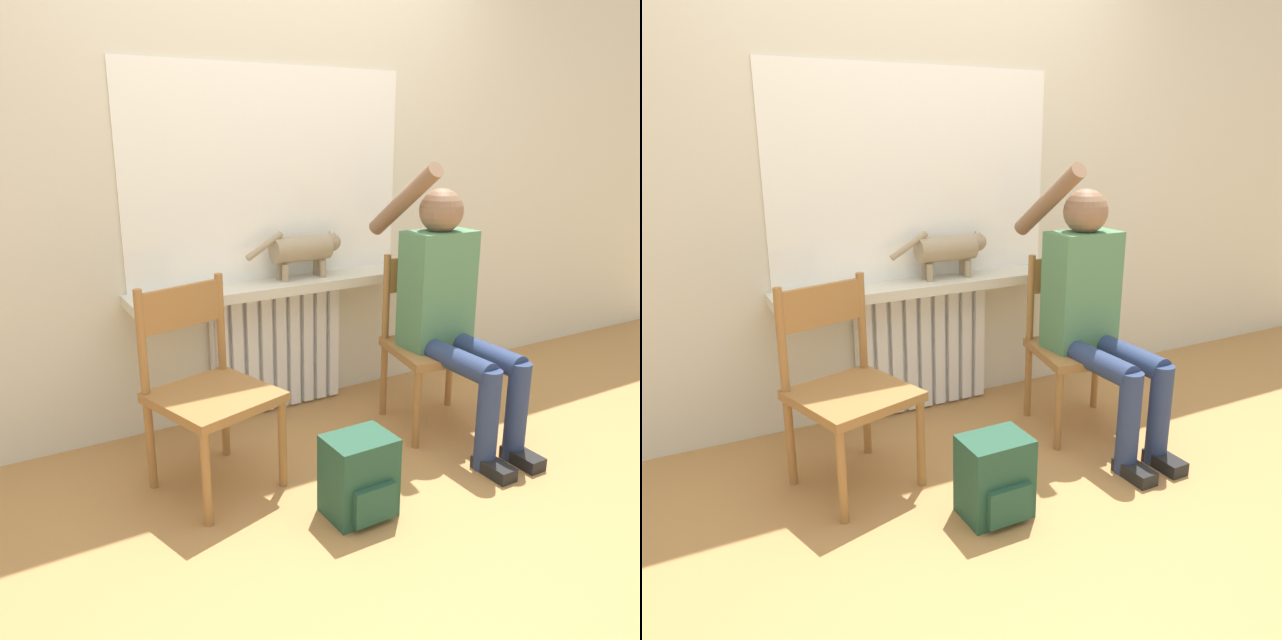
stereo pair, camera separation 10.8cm
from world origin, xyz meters
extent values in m
plane|color=#B27F47|center=(0.00, 0.00, 0.00)|extent=(12.00, 12.00, 0.00)
cube|color=beige|center=(0.00, 1.23, 1.35)|extent=(7.00, 0.06, 2.70)
cube|color=white|center=(0.00, 1.16, 0.34)|extent=(0.74, 0.05, 0.68)
cube|color=white|center=(-0.33, 1.12, 0.34)|extent=(0.06, 0.03, 0.65)
cube|color=white|center=(-0.25, 1.12, 0.34)|extent=(0.06, 0.03, 0.65)
cube|color=white|center=(-0.16, 1.12, 0.34)|extent=(0.06, 0.03, 0.65)
cube|color=white|center=(-0.08, 1.12, 0.34)|extent=(0.06, 0.03, 0.65)
cube|color=white|center=(0.00, 1.12, 0.34)|extent=(0.06, 0.03, 0.65)
cube|color=white|center=(0.08, 1.12, 0.34)|extent=(0.06, 0.03, 0.65)
cube|color=white|center=(0.16, 1.12, 0.34)|extent=(0.06, 0.03, 0.65)
cube|color=white|center=(0.25, 1.12, 0.34)|extent=(0.06, 0.03, 0.65)
cube|color=white|center=(0.33, 1.12, 0.34)|extent=(0.06, 0.03, 0.65)
cube|color=beige|center=(0.00, 1.08, 0.70)|extent=(1.58, 0.25, 0.05)
cube|color=white|center=(0.00, 1.20, 1.25)|extent=(1.52, 0.01, 1.05)
cube|color=#9E6B38|center=(-0.59, 0.55, 0.41)|extent=(0.55, 0.55, 0.04)
cylinder|color=#9E6B38|center=(-0.72, 0.31, 0.20)|extent=(0.04, 0.04, 0.39)
cylinder|color=#9E6B38|center=(-0.35, 0.41, 0.20)|extent=(0.04, 0.04, 0.39)
cylinder|color=#9E6B38|center=(-0.83, 0.68, 0.20)|extent=(0.04, 0.04, 0.39)
cylinder|color=#9E6B38|center=(-0.46, 0.79, 0.20)|extent=(0.04, 0.04, 0.39)
cylinder|color=#9E6B38|center=(-0.83, 0.68, 0.65)|extent=(0.04, 0.04, 0.44)
cylinder|color=#9E6B38|center=(-0.46, 0.79, 0.65)|extent=(0.04, 0.04, 0.44)
cube|color=#9E6B38|center=(-0.64, 0.74, 0.76)|extent=(0.39, 0.13, 0.18)
cube|color=#9E6B38|center=(0.59, 0.55, 0.41)|extent=(0.53, 0.53, 0.04)
cylinder|color=#9E6B38|center=(0.36, 0.40, 0.20)|extent=(0.04, 0.04, 0.39)
cylinder|color=#9E6B38|center=(0.74, 0.32, 0.20)|extent=(0.04, 0.04, 0.39)
cylinder|color=#9E6B38|center=(0.44, 0.78, 0.20)|extent=(0.04, 0.04, 0.39)
cylinder|color=#9E6B38|center=(0.82, 0.70, 0.20)|extent=(0.04, 0.04, 0.39)
cylinder|color=#9E6B38|center=(0.44, 0.78, 0.65)|extent=(0.04, 0.04, 0.44)
cylinder|color=#9E6B38|center=(0.82, 0.70, 0.65)|extent=(0.04, 0.04, 0.44)
cube|color=#9E6B38|center=(0.63, 0.74, 0.76)|extent=(0.39, 0.11, 0.18)
cylinder|color=navy|center=(0.50, 0.33, 0.45)|extent=(0.11, 0.48, 0.11)
cylinder|color=navy|center=(0.68, 0.33, 0.45)|extent=(0.11, 0.48, 0.11)
cylinder|color=navy|center=(0.50, 0.09, 0.24)|extent=(0.10, 0.10, 0.47)
cylinder|color=navy|center=(0.68, 0.09, 0.24)|extent=(0.10, 0.10, 0.47)
cube|color=black|center=(0.50, 0.03, 0.03)|extent=(0.09, 0.20, 0.06)
cube|color=black|center=(0.68, 0.03, 0.03)|extent=(0.09, 0.20, 0.06)
cube|color=#4C7F56|center=(0.59, 0.57, 0.72)|extent=(0.34, 0.20, 0.57)
sphere|color=#846047|center=(0.59, 0.57, 1.10)|extent=(0.21, 0.21, 0.21)
cylinder|color=#846047|center=(0.47, 0.71, 1.14)|extent=(0.08, 0.50, 0.38)
cylinder|color=#4C7F56|center=(0.74, 0.53, 0.69)|extent=(0.08, 0.08, 0.46)
cylinder|color=#9E896B|center=(0.12, 1.10, 0.88)|extent=(0.31, 0.13, 0.13)
sphere|color=#9E896B|center=(0.30, 1.10, 0.90)|extent=(0.09, 0.09, 0.09)
cone|color=#9E896B|center=(0.30, 1.07, 0.94)|extent=(0.03, 0.03, 0.03)
cone|color=#9E896B|center=(0.30, 1.12, 0.94)|extent=(0.03, 0.03, 0.03)
cylinder|color=#9E896B|center=(0.23, 1.06, 0.77)|extent=(0.04, 0.04, 0.09)
cylinder|color=#9E896B|center=(0.23, 1.13, 0.77)|extent=(0.04, 0.04, 0.09)
cylinder|color=#9E896B|center=(0.01, 1.06, 0.77)|extent=(0.04, 0.04, 0.09)
cylinder|color=#9E896B|center=(0.01, 1.13, 0.77)|extent=(0.04, 0.04, 0.09)
cylinder|color=#9E896B|center=(-0.09, 1.10, 0.91)|extent=(0.21, 0.03, 0.14)
cube|color=#234C38|center=(-0.18, 0.09, 0.17)|extent=(0.26, 0.20, 0.33)
cube|color=#234C38|center=(-0.18, -0.03, 0.10)|extent=(0.18, 0.03, 0.15)
camera|label=1|loc=(-1.40, -1.71, 1.45)|focal=35.00mm
camera|label=2|loc=(-1.30, -1.76, 1.45)|focal=35.00mm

